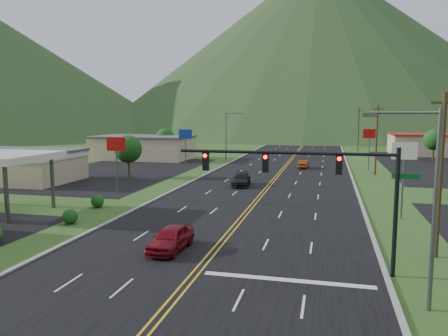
% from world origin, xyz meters
% --- Properties ---
extents(traffic_signal, '(13.10, 0.43, 7.00)m').
position_xyz_m(traffic_signal, '(6.48, 14.00, 5.33)').
color(traffic_signal, black).
rests_on(traffic_signal, ground).
extents(streetlight_east, '(3.28, 0.25, 9.00)m').
position_xyz_m(streetlight_east, '(11.18, 10.00, 5.18)').
color(streetlight_east, '#59595E').
rests_on(streetlight_east, ground).
extents(streetlight_west, '(3.28, 0.25, 9.00)m').
position_xyz_m(streetlight_west, '(-11.68, 70.00, 5.18)').
color(streetlight_west, '#59595E').
rests_on(streetlight_west, ground).
extents(building_west_mid, '(14.40, 10.40, 4.10)m').
position_xyz_m(building_west_mid, '(-32.00, 38.00, 2.27)').
color(building_west_mid, '#CABA8C').
rests_on(building_west_mid, ground).
extents(building_west_far, '(18.40, 11.40, 4.50)m').
position_xyz_m(building_west_far, '(-28.00, 68.00, 2.26)').
color(building_west_far, '#CABA8C').
rests_on(building_west_far, ground).
extents(building_east_far, '(16.40, 12.40, 4.50)m').
position_xyz_m(building_east_far, '(28.00, 90.00, 2.26)').
color(building_east_far, '#CABA8C').
rests_on(building_east_far, ground).
extents(pole_sign_west_a, '(2.00, 0.18, 6.40)m').
position_xyz_m(pole_sign_west_a, '(-14.00, 30.00, 5.05)').
color(pole_sign_west_a, '#59595E').
rests_on(pole_sign_west_a, ground).
extents(pole_sign_west_b, '(2.00, 0.18, 6.40)m').
position_xyz_m(pole_sign_west_b, '(-14.00, 52.00, 5.05)').
color(pole_sign_west_b, '#59595E').
rests_on(pole_sign_west_b, ground).
extents(pole_sign_east_a, '(2.00, 0.18, 6.40)m').
position_xyz_m(pole_sign_east_a, '(13.00, 28.00, 5.05)').
color(pole_sign_east_a, '#59595E').
rests_on(pole_sign_east_a, ground).
extents(pole_sign_east_b, '(2.00, 0.18, 6.40)m').
position_xyz_m(pole_sign_east_b, '(13.00, 60.00, 5.05)').
color(pole_sign_east_b, '#59595E').
rests_on(pole_sign_east_b, ground).
extents(tree_west_a, '(3.84, 3.84, 5.82)m').
position_xyz_m(tree_west_a, '(-20.00, 45.00, 3.89)').
color(tree_west_a, '#382314').
rests_on(tree_west_a, ground).
extents(tree_west_b, '(3.84, 3.84, 5.82)m').
position_xyz_m(tree_west_b, '(-25.00, 72.00, 3.89)').
color(tree_west_b, '#382314').
rests_on(tree_west_b, ground).
extents(tree_east_b, '(3.84, 3.84, 5.82)m').
position_xyz_m(tree_east_b, '(26.00, 78.00, 3.89)').
color(tree_east_b, '#382314').
rests_on(tree_east_b, ground).
extents(utility_pole_a, '(1.60, 0.28, 10.00)m').
position_xyz_m(utility_pole_a, '(13.50, 18.00, 5.13)').
color(utility_pole_a, '#382314').
rests_on(utility_pole_a, ground).
extents(utility_pole_b, '(1.60, 0.28, 10.00)m').
position_xyz_m(utility_pole_b, '(13.50, 55.00, 5.13)').
color(utility_pole_b, '#382314').
rests_on(utility_pole_b, ground).
extents(utility_pole_c, '(1.60, 0.28, 10.00)m').
position_xyz_m(utility_pole_c, '(13.50, 95.00, 5.13)').
color(utility_pole_c, '#382314').
rests_on(utility_pole_c, ground).
extents(utility_pole_d, '(1.60, 0.28, 10.00)m').
position_xyz_m(utility_pole_d, '(13.50, 135.00, 5.13)').
color(utility_pole_d, '#382314').
rests_on(utility_pole_d, ground).
extents(mountain_n, '(220.00, 220.00, 85.00)m').
position_xyz_m(mountain_n, '(0.00, 220.00, 42.50)').
color(mountain_n, '#233A1A').
rests_on(mountain_n, ground).
extents(car_red_near, '(2.09, 4.70, 1.57)m').
position_xyz_m(car_red_near, '(-2.75, 15.37, 0.79)').
color(car_red_near, maroon).
rests_on(car_red_near, ground).
extents(car_dark_mid, '(2.52, 5.26, 1.48)m').
position_xyz_m(car_dark_mid, '(-3.30, 41.18, 0.74)').
color(car_dark_mid, black).
rests_on(car_dark_mid, ground).
extents(car_red_far, '(1.63, 4.00, 1.29)m').
position_xyz_m(car_red_far, '(3.10, 60.38, 0.65)').
color(car_red_far, maroon).
rests_on(car_red_far, ground).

